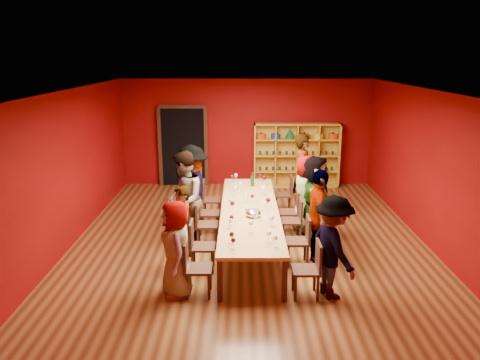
# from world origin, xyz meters

# --- Properties ---
(room_shell) EXTENTS (7.10, 9.10, 3.04)m
(room_shell) POSITION_xyz_m (0.00, 0.00, 1.50)
(room_shell) COLOR #522D15
(room_shell) RESTS_ON ground
(tasting_table) EXTENTS (1.10, 4.50, 0.75)m
(tasting_table) POSITION_xyz_m (0.00, 0.00, 0.70)
(tasting_table) COLOR tan
(tasting_table) RESTS_ON ground
(doorway) EXTENTS (1.40, 0.17, 2.30)m
(doorway) POSITION_xyz_m (-1.80, 4.43, 1.12)
(doorway) COLOR black
(doorway) RESTS_ON ground
(shelving_unit) EXTENTS (2.40, 0.40, 1.80)m
(shelving_unit) POSITION_xyz_m (1.40, 4.32, 0.98)
(shelving_unit) COLOR gold
(shelving_unit) RESTS_ON ground
(chair_person_left_0) EXTENTS (0.42, 0.42, 0.89)m
(chair_person_left_0) POSITION_xyz_m (-0.91, -1.96, 0.50)
(chair_person_left_0) COLOR black
(chair_person_left_0) RESTS_ON ground
(person_left_0) EXTENTS (0.59, 0.83, 1.53)m
(person_left_0) POSITION_xyz_m (-1.17, -1.96, 0.77)
(person_left_0) COLOR #141638
(person_left_0) RESTS_ON ground
(chair_person_left_1) EXTENTS (0.42, 0.42, 0.89)m
(chair_person_left_1) POSITION_xyz_m (-0.91, -1.10, 0.50)
(chair_person_left_1) COLOR black
(chair_person_left_1) RESTS_ON ground
(person_left_1) EXTENTS (0.60, 0.67, 1.52)m
(person_left_1) POSITION_xyz_m (-1.18, -1.10, 0.76)
(person_left_1) COLOR white
(person_left_1) RESTS_ON ground
(chair_person_left_2) EXTENTS (0.42, 0.42, 0.89)m
(chair_person_left_2) POSITION_xyz_m (-0.91, -0.03, 0.50)
(chair_person_left_2) COLOR black
(chair_person_left_2) RESTS_ON ground
(person_left_2) EXTENTS (0.56, 0.95, 1.89)m
(person_left_2) POSITION_xyz_m (-1.27, -0.03, 0.95)
(person_left_2) COLOR beige
(person_left_2) RESTS_ON ground
(chair_person_left_3) EXTENTS (0.42, 0.42, 0.89)m
(chair_person_left_3) POSITION_xyz_m (-0.91, 0.66, 0.50)
(chair_person_left_3) COLOR black
(chair_person_left_3) RESTS_ON ground
(person_left_3) EXTENTS (0.70, 1.28, 1.88)m
(person_left_3) POSITION_xyz_m (-1.18, 0.66, 0.94)
(person_left_3) COLOR #5983B7
(person_left_3) RESTS_ON ground
(chair_person_left_4) EXTENTS (0.42, 0.42, 0.89)m
(chair_person_left_4) POSITION_xyz_m (-0.91, 1.57, 0.50)
(chair_person_left_4) COLOR black
(chair_person_left_4) RESTS_ON ground
(person_left_4) EXTENTS (0.43, 0.93, 1.59)m
(person_left_4) POSITION_xyz_m (-1.18, 1.57, 0.79)
(person_left_4) COLOR #131636
(person_left_4) RESTS_ON ground
(chair_person_right_0) EXTENTS (0.42, 0.42, 0.89)m
(chair_person_right_0) POSITION_xyz_m (0.91, -2.00, 0.50)
(chair_person_right_0) COLOR black
(chair_person_right_0) RESTS_ON ground
(person_right_0) EXTENTS (0.75, 1.13, 1.62)m
(person_right_0) POSITION_xyz_m (1.24, -2.00, 0.81)
(person_right_0) COLOR #4C4D52
(person_right_0) RESTS_ON ground
(chair_person_right_1) EXTENTS (0.42, 0.42, 0.89)m
(chair_person_right_1) POSITION_xyz_m (0.91, -0.86, 0.50)
(chair_person_right_1) COLOR black
(chair_person_right_1) RESTS_ON ground
(person_right_1) EXTENTS (0.47, 1.03, 1.75)m
(person_right_1) POSITION_xyz_m (1.20, -0.86, 0.87)
(person_right_1) COLOR pink
(person_right_1) RESTS_ON ground
(chair_person_right_2) EXTENTS (0.42, 0.42, 0.89)m
(chair_person_right_2) POSITION_xyz_m (0.91, 0.19, 0.50)
(chair_person_right_2) COLOR black
(chair_person_right_2) RESTS_ON ground
(person_right_2) EXTENTS (0.58, 1.67, 1.77)m
(person_right_2) POSITION_xyz_m (1.29, 0.19, 0.88)
(person_right_2) COLOR #5779B3
(person_right_2) RESTS_ON ground
(chair_person_right_3) EXTENTS (0.42, 0.42, 0.89)m
(chair_person_right_3) POSITION_xyz_m (0.91, 0.73, 0.50)
(chair_person_right_3) COLOR black
(chair_person_right_3) RESTS_ON ground
(person_right_3) EXTENTS (0.73, 0.92, 1.65)m
(person_right_3) POSITION_xyz_m (1.18, 0.73, 0.83)
(person_right_3) COLOR #525157
(person_right_3) RESTS_ON ground
(chair_person_right_4) EXTENTS (0.42, 0.42, 0.89)m
(chair_person_right_4) POSITION_xyz_m (0.91, 2.00, 0.50)
(chair_person_right_4) COLOR black
(chair_person_right_4) RESTS_ON ground
(person_right_4) EXTENTS (0.57, 0.74, 1.89)m
(person_right_4) POSITION_xyz_m (1.29, 2.00, 0.94)
(person_right_4) COLOR #5D80C0
(person_right_4) RESTS_ON ground
(wine_glass_0) EXTENTS (0.07, 0.07, 0.18)m
(wine_glass_0) POSITION_xyz_m (-0.35, -1.04, 0.88)
(wine_glass_0) COLOR white
(wine_glass_0) RESTS_ON tasting_table
(wine_glass_1) EXTENTS (0.08, 0.08, 0.19)m
(wine_glass_1) POSITION_xyz_m (0.29, 0.97, 0.89)
(wine_glass_1) COLOR white
(wine_glass_1) RESTS_ON tasting_table
(wine_glass_2) EXTENTS (0.09, 0.09, 0.21)m
(wine_glass_2) POSITION_xyz_m (-0.33, -0.15, 0.90)
(wine_glass_2) COLOR white
(wine_glass_2) RESTS_ON tasting_table
(wine_glass_3) EXTENTS (0.08, 0.08, 0.21)m
(wine_glass_3) POSITION_xyz_m (0.36, -1.86, 0.90)
(wine_glass_3) COLOR white
(wine_glass_3) RESTS_ON tasting_table
(wine_glass_4) EXTENTS (0.08, 0.08, 0.21)m
(wine_glass_4) POSITION_xyz_m (0.28, 1.94, 0.90)
(wine_glass_4) COLOR white
(wine_glass_4) RESTS_ON tasting_table
(wine_glass_5) EXTENTS (0.07, 0.07, 0.18)m
(wine_glass_5) POSITION_xyz_m (0.06, 0.40, 0.88)
(wine_glass_5) COLOR white
(wine_glass_5) RESTS_ON tasting_table
(wine_glass_6) EXTENTS (0.07, 0.07, 0.18)m
(wine_glass_6) POSITION_xyz_m (-0.28, 1.04, 0.88)
(wine_glass_6) COLOR white
(wine_glass_6) RESTS_ON tasting_table
(wine_glass_7) EXTENTS (0.09, 0.09, 0.22)m
(wine_glass_7) POSITION_xyz_m (-0.38, 1.80, 0.91)
(wine_glass_7) COLOR white
(wine_glass_7) RESTS_ON tasting_table
(wine_glass_8) EXTENTS (0.08, 0.08, 0.21)m
(wine_glass_8) POSITION_xyz_m (-0.30, 0.84, 0.90)
(wine_glass_8) COLOR white
(wine_glass_8) RESTS_ON tasting_table
(wine_glass_9) EXTENTS (0.09, 0.09, 0.22)m
(wine_glass_9) POSITION_xyz_m (-0.00, -1.23, 0.91)
(wine_glass_9) COLOR white
(wine_glass_9) RESTS_ON tasting_table
(wine_glass_10) EXTENTS (0.08, 0.08, 0.19)m
(wine_glass_10) POSITION_xyz_m (-0.37, 0.08, 0.89)
(wine_glass_10) COLOR white
(wine_glass_10) RESTS_ON tasting_table
(wine_glass_11) EXTENTS (0.08, 0.08, 0.19)m
(wine_glass_11) POSITION_xyz_m (0.30, 0.87, 0.89)
(wine_glass_11) COLOR white
(wine_glass_11) RESTS_ON tasting_table
(wine_glass_12) EXTENTS (0.09, 0.09, 0.22)m
(wine_glass_12) POSITION_xyz_m (0.36, 0.05, 0.91)
(wine_glass_12) COLOR white
(wine_glass_12) RESTS_ON tasting_table
(wine_glass_13) EXTENTS (0.08, 0.08, 0.20)m
(wine_glass_13) POSITION_xyz_m (-0.06, -0.45, 0.90)
(wine_glass_13) COLOR white
(wine_glass_13) RESTS_ON tasting_table
(wine_glass_14) EXTENTS (0.08, 0.08, 0.19)m
(wine_glass_14) POSITION_xyz_m (0.29, -0.10, 0.89)
(wine_glass_14) COLOR white
(wine_glass_14) RESTS_ON tasting_table
(wine_glass_15) EXTENTS (0.08, 0.08, 0.19)m
(wine_glass_15) POSITION_xyz_m (-0.32, -1.70, 0.89)
(wine_glass_15) COLOR white
(wine_glass_15) RESTS_ON tasting_table
(wine_glass_16) EXTENTS (0.08, 0.08, 0.20)m
(wine_glass_16) POSITION_xyz_m (0.27, -1.67, 0.90)
(wine_glass_16) COLOR white
(wine_glass_16) RESTS_ON tasting_table
(wine_glass_17) EXTENTS (0.07, 0.07, 0.18)m
(wine_glass_17) POSITION_xyz_m (-0.29, -1.91, 0.88)
(wine_glass_17) COLOR white
(wine_glass_17) RESTS_ON tasting_table
(wine_glass_18) EXTENTS (0.09, 0.09, 0.21)m
(wine_glass_18) POSITION_xyz_m (-0.29, 1.96, 0.90)
(wine_glass_18) COLOR white
(wine_glass_18) RESTS_ON tasting_table
(wine_glass_19) EXTENTS (0.08, 0.08, 0.19)m
(wine_glass_19) POSITION_xyz_m (-0.18, 1.32, 0.89)
(wine_glass_19) COLOR white
(wine_glass_19) RESTS_ON tasting_table
(wine_glass_20) EXTENTS (0.07, 0.07, 0.19)m
(wine_glass_20) POSITION_xyz_m (0.35, -0.93, 0.88)
(wine_glass_20) COLOR white
(wine_glass_20) RESTS_ON tasting_table
(wine_glass_21) EXTENTS (0.08, 0.08, 0.20)m
(wine_glass_21) POSITION_xyz_m (0.38, -0.92, 0.89)
(wine_glass_21) COLOR white
(wine_glass_21) RESTS_ON tasting_table
(wine_glass_22) EXTENTS (0.09, 0.09, 0.22)m
(wine_glass_22) POSITION_xyz_m (0.36, 1.72, 0.91)
(wine_glass_22) COLOR white
(wine_glass_22) RESTS_ON tasting_table
(wine_glass_23) EXTENTS (0.07, 0.07, 0.18)m
(wine_glass_23) POSITION_xyz_m (-0.33, -0.87, 0.88)
(wine_glass_23) COLOR white
(wine_glass_23) RESTS_ON tasting_table
(spittoon_bowl) EXTENTS (0.29, 0.29, 0.16)m
(spittoon_bowl) POSITION_xyz_m (0.06, -0.45, 0.82)
(spittoon_bowl) COLOR silver
(spittoon_bowl) RESTS_ON tasting_table
(carafe_a) EXTENTS (0.12, 0.12, 0.25)m
(carafe_a) POSITION_xyz_m (-0.07, 0.34, 0.86)
(carafe_a) COLOR white
(carafe_a) RESTS_ON tasting_table
(carafe_b) EXTENTS (0.12, 0.12, 0.25)m
(carafe_b) POSITION_xyz_m (0.10, -0.53, 0.86)
(carafe_b) COLOR white
(carafe_b) RESTS_ON tasting_table
(wine_bottle) EXTENTS (0.09, 0.09, 0.34)m
(wine_bottle) POSITION_xyz_m (0.09, 1.62, 0.88)
(wine_bottle) COLOR #123316
(wine_bottle) RESTS_ON tasting_table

